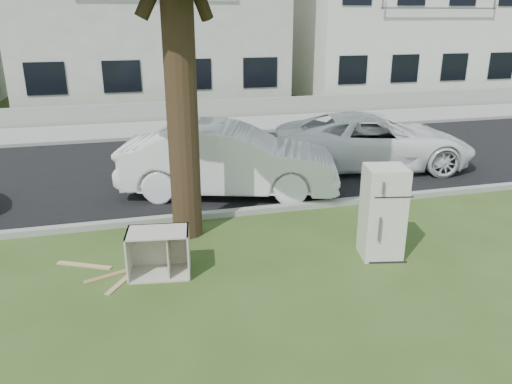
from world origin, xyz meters
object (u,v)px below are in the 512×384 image
object	(u,v)px
cabinet	(159,253)
car_center	(229,159)
fridge	(383,212)
car_right	(374,141)

from	to	relation	value
cabinet	car_center	size ratio (longest dim) A/B	0.20
fridge	car_right	world-z (taller)	fridge
cabinet	car_center	world-z (taller)	car_center
fridge	car_right	distance (m)	5.32
fridge	car_center	size ratio (longest dim) A/B	0.32
fridge	cabinet	bearing A→B (deg)	-172.90
cabinet	car_right	world-z (taller)	car_right
cabinet	car_right	size ratio (longest dim) A/B	0.18
car_right	cabinet	bearing A→B (deg)	138.29
cabinet	car_right	bearing A→B (deg)	45.44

